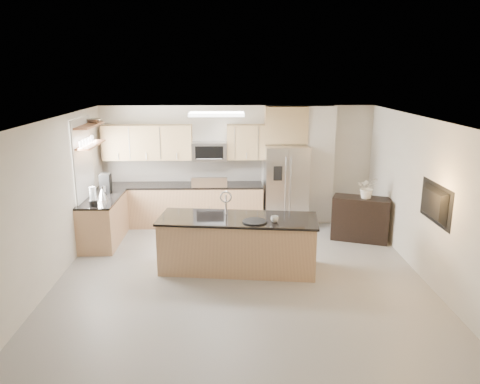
{
  "coord_description": "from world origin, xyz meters",
  "views": [
    {
      "loc": [
        -0.19,
        -7.03,
        3.32
      ],
      "look_at": [
        0.02,
        1.3,
        1.16
      ],
      "focal_mm": 35.0,
      "sensor_mm": 36.0,
      "label": 1
    }
  ],
  "objects_px": {
    "refrigerator": "(286,186)",
    "credenza": "(360,219)",
    "cup": "(275,219)",
    "flower_vase": "(368,182)",
    "microwave": "(210,151)",
    "range": "(210,204)",
    "kettle": "(102,194)",
    "bowl": "(94,120)",
    "coffee_maker": "(106,184)",
    "platter": "(255,221)",
    "island": "(238,243)",
    "television": "(430,203)",
    "blender": "(93,198)"
  },
  "relations": [
    {
      "from": "platter",
      "to": "flower_vase",
      "type": "bearing_deg",
      "value": 34.16
    },
    {
      "from": "credenza",
      "to": "flower_vase",
      "type": "distance_m",
      "value": 0.77
    },
    {
      "from": "microwave",
      "to": "refrigerator",
      "type": "xyz_separation_m",
      "value": [
        1.66,
        -0.17,
        -0.74
      ]
    },
    {
      "from": "refrigerator",
      "to": "cup",
      "type": "distance_m",
      "value": 2.68
    },
    {
      "from": "refrigerator",
      "to": "credenza",
      "type": "distance_m",
      "value": 1.78
    },
    {
      "from": "range",
      "to": "refrigerator",
      "type": "height_order",
      "value": "refrigerator"
    },
    {
      "from": "kettle",
      "to": "television",
      "type": "height_order",
      "value": "television"
    },
    {
      "from": "cup",
      "to": "bowl",
      "type": "xyz_separation_m",
      "value": [
        -3.41,
        2.1,
        1.41
      ]
    },
    {
      "from": "bowl",
      "to": "coffee_maker",
      "type": "bearing_deg",
      "value": -20.45
    },
    {
      "from": "range",
      "to": "kettle",
      "type": "height_order",
      "value": "kettle"
    },
    {
      "from": "platter",
      "to": "coffee_maker",
      "type": "xyz_separation_m",
      "value": [
        -2.93,
        2.03,
        0.17
      ]
    },
    {
      "from": "microwave",
      "to": "refrigerator",
      "type": "distance_m",
      "value": 1.82
    },
    {
      "from": "microwave",
      "to": "platter",
      "type": "distance_m",
      "value": 3.0
    },
    {
      "from": "kettle",
      "to": "blender",
      "type": "bearing_deg",
      "value": -96.5
    },
    {
      "from": "cup",
      "to": "flower_vase",
      "type": "xyz_separation_m",
      "value": [
        1.98,
        1.57,
        0.24
      ]
    },
    {
      "from": "refrigerator",
      "to": "bowl",
      "type": "xyz_separation_m",
      "value": [
        -3.91,
        -0.53,
        1.5
      ]
    },
    {
      "from": "island",
      "to": "bowl",
      "type": "bearing_deg",
      "value": 153.53
    },
    {
      "from": "refrigerator",
      "to": "credenza",
      "type": "bearing_deg",
      "value": -35.85
    },
    {
      "from": "refrigerator",
      "to": "flower_vase",
      "type": "relative_size",
      "value": 2.75
    },
    {
      "from": "cup",
      "to": "television",
      "type": "xyz_separation_m",
      "value": [
        2.35,
        -0.44,
        0.38
      ]
    },
    {
      "from": "credenza",
      "to": "television",
      "type": "height_order",
      "value": "television"
    },
    {
      "from": "range",
      "to": "blender",
      "type": "relative_size",
      "value": 3.17
    },
    {
      "from": "platter",
      "to": "coffee_maker",
      "type": "height_order",
      "value": "coffee_maker"
    },
    {
      "from": "island",
      "to": "flower_vase",
      "type": "distance_m",
      "value": 2.99
    },
    {
      "from": "island",
      "to": "kettle",
      "type": "bearing_deg",
      "value": 161.29
    },
    {
      "from": "island",
      "to": "television",
      "type": "bearing_deg",
      "value": -6.44
    },
    {
      "from": "range",
      "to": "island",
      "type": "relative_size",
      "value": 0.41
    },
    {
      "from": "cup",
      "to": "kettle",
      "type": "relative_size",
      "value": 0.5
    },
    {
      "from": "blender",
      "to": "flower_vase",
      "type": "xyz_separation_m",
      "value": [
        5.21,
        0.52,
        0.13
      ]
    },
    {
      "from": "range",
      "to": "cup",
      "type": "bearing_deg",
      "value": -66.63
    },
    {
      "from": "television",
      "to": "platter",
      "type": "bearing_deg",
      "value": 80.49
    },
    {
      "from": "refrigerator",
      "to": "television",
      "type": "height_order",
      "value": "refrigerator"
    },
    {
      "from": "bowl",
      "to": "flower_vase",
      "type": "xyz_separation_m",
      "value": [
        5.39,
        -0.53,
        -1.18
      ]
    },
    {
      "from": "coffee_maker",
      "to": "blender",
      "type": "bearing_deg",
      "value": -88.84
    },
    {
      "from": "microwave",
      "to": "coffee_maker",
      "type": "relative_size",
      "value": 1.99
    },
    {
      "from": "cup",
      "to": "blender",
      "type": "bearing_deg",
      "value": 162.02
    },
    {
      "from": "credenza",
      "to": "kettle",
      "type": "distance_m",
      "value": 5.12
    },
    {
      "from": "microwave",
      "to": "cup",
      "type": "distance_m",
      "value": 3.1
    },
    {
      "from": "microwave",
      "to": "cup",
      "type": "bearing_deg",
      "value": -67.57
    },
    {
      "from": "cup",
      "to": "bowl",
      "type": "bearing_deg",
      "value": 148.37
    },
    {
      "from": "range",
      "to": "blender",
      "type": "xyz_separation_m",
      "value": [
        -2.07,
        -1.63,
        0.6
      ]
    },
    {
      "from": "credenza",
      "to": "blender",
      "type": "bearing_deg",
      "value": -153.69
    },
    {
      "from": "credenza",
      "to": "coffee_maker",
      "type": "bearing_deg",
      "value": -164.7
    },
    {
      "from": "credenza",
      "to": "television",
      "type": "xyz_separation_m",
      "value": [
        0.45,
        -2.06,
        0.91
      ]
    },
    {
      "from": "range",
      "to": "cup",
      "type": "relative_size",
      "value": 8.77
    },
    {
      "from": "range",
      "to": "island",
      "type": "height_order",
      "value": "island"
    },
    {
      "from": "island",
      "to": "blender",
      "type": "bearing_deg",
      "value": 170.02
    },
    {
      "from": "microwave",
      "to": "kettle",
      "type": "xyz_separation_m",
      "value": [
        -2.02,
        -1.31,
        -0.6
      ]
    },
    {
      "from": "platter",
      "to": "flower_vase",
      "type": "distance_m",
      "value": 2.8
    },
    {
      "from": "island",
      "to": "cup",
      "type": "bearing_deg",
      "value": -16.14
    }
  ]
}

